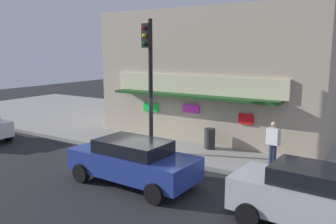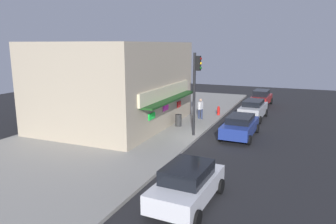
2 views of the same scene
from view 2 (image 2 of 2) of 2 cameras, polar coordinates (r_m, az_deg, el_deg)
ground_plane at (r=21.72m, az=5.48°, el=-4.78°), size 58.40×58.40×0.00m
sidewalk at (r=24.00m, az=-7.93°, el=-3.00°), size 38.94×11.65×0.17m
corner_building at (r=24.81m, az=-9.36°, el=4.98°), size 11.30×9.28×6.23m
traffic_light at (r=21.23m, az=4.97°, el=5.07°), size 0.32×0.58×5.54m
fire_hydrant at (r=28.31m, az=8.99°, el=0.24°), size 0.49×0.25×0.78m
trash_can at (r=24.14m, az=1.86°, el=-1.49°), size 0.49×0.49×0.90m
pedestrian at (r=26.57m, az=5.81°, el=0.77°), size 0.61×0.45×1.68m
parked_car_silver at (r=28.03m, az=14.94°, el=0.49°), size 4.45×2.11×1.63m
parked_car_white at (r=12.97m, az=3.44°, el=-12.68°), size 4.18×2.26×1.63m
parked_car_blue at (r=22.37m, az=12.72°, el=-2.40°), size 4.49×2.16×1.51m
parked_car_red at (r=34.32m, az=16.26°, el=2.44°), size 4.31×2.04×1.64m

